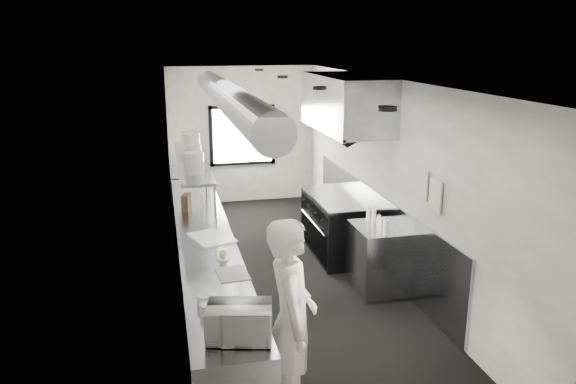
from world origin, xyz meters
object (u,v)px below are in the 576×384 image
microwave (239,322)px  plate_stack_d (188,141)px  exhaust_hood (345,103)px  cutting_board (212,237)px  deli_tub_a (208,309)px  squeeze_bottle_d (374,216)px  knife_block (186,202)px  range (339,225)px  squeeze_bottle_b (381,225)px  pass_shelf (192,162)px  deli_tub_b (205,300)px  plate_stack_b (194,154)px  line_cook (291,321)px  squeeze_bottle_a (386,228)px  plate_stack_a (194,163)px  squeeze_bottle_e (368,215)px  plate_stack_c (191,146)px  squeeze_bottle_c (379,221)px  far_work_table (190,193)px  small_plate (223,258)px  bottle_station (378,258)px  prep_counter (206,268)px

microwave → plate_stack_d: size_ratio=1.47×
exhaust_hood → cutting_board: 2.95m
deli_tub_a → squeeze_bottle_d: bearing=41.3°
knife_block → plate_stack_d: plate_stack_d is taller
range → squeeze_bottle_b: 1.64m
pass_shelf → plate_stack_d: (-0.02, 0.63, 0.20)m
microwave → deli_tub_b: microwave is taller
plate_stack_b → plate_stack_d: size_ratio=0.81×
line_cook → deli_tub_a: 0.78m
squeeze_bottle_a → squeeze_bottle_b: 0.15m
deli_tub_a → plate_stack_a: plate_stack_a is taller
exhaust_hood → squeeze_bottle_e: bearing=-90.1°
microwave → plate_stack_b: size_ratio=1.81×
plate_stack_c → plate_stack_a: bearing=-91.3°
plate_stack_a → squeeze_bottle_c: bearing=-18.8°
plate_stack_c → plate_stack_d: plate_stack_c is taller
far_work_table → cutting_board: cutting_board is taller
far_work_table → line_cook: size_ratio=0.64×
squeeze_bottle_c → far_work_table: bearing=120.4°
exhaust_hood → squeeze_bottle_c: exhaust_hood is taller
small_plate → plate_stack_c: plate_stack_c is taller
far_work_table → plate_stack_d: 2.03m
range → squeeze_bottle_e: 1.23m
plate_stack_a → plate_stack_d: plate_stack_d is taller
bottle_station → plate_stack_a: 2.79m
far_work_table → plate_stack_c: 2.41m
squeeze_bottle_c → squeeze_bottle_d: 0.19m
squeeze_bottle_a → deli_tub_a: bearing=-145.6°
microwave → squeeze_bottle_d: bearing=62.7°
squeeze_bottle_a → squeeze_bottle_e: (-0.01, 0.59, -0.01)m
cutting_board → plate_stack_c: plate_stack_c is taller
deli_tub_b → plate_stack_b: size_ratio=0.52×
small_plate → bottle_station: bearing=16.8°
range → bottle_station: bearing=-85.4°
small_plate → squeeze_bottle_d: (2.15, 0.85, 0.09)m
far_work_table → deli_tub_a: deli_tub_a is taller
deli_tub_b → squeeze_bottle_a: bearing=30.9°
line_cook → deli_tub_b: size_ratio=13.09×
prep_counter → small_plate: size_ratio=37.38×
range → squeeze_bottle_d: squeeze_bottle_d is taller
prep_counter → knife_block: knife_block is taller
range → squeeze_bottle_b: (0.05, -1.56, 0.52)m
small_plate → plate_stack_a: 1.67m
prep_counter → range: range is taller
plate_stack_a → plate_stack_d: size_ratio=0.86×
deli_tub_a → squeeze_bottle_e: bearing=43.0°
prep_counter → small_plate: 0.98m
exhaust_hood → plate_stack_c: 2.42m
cutting_board → squeeze_bottle_c: squeeze_bottle_c is taller
pass_shelf → squeeze_bottle_c: size_ratio=18.73×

